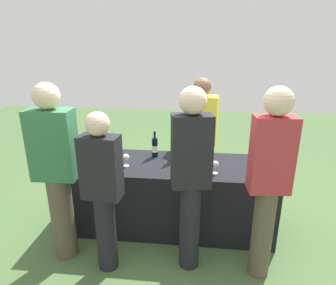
# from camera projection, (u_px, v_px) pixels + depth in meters

# --- Properties ---
(ground_plane) EXTENTS (12.00, 12.00, 0.00)m
(ground_plane) POSITION_uv_depth(u_px,v_px,m) (168.00, 223.00, 3.57)
(ground_plane) COLOR #476638
(tasting_table) EXTENTS (2.33, 0.79, 0.78)m
(tasting_table) POSITION_uv_depth(u_px,v_px,m) (168.00, 195.00, 3.44)
(tasting_table) COLOR black
(tasting_table) RESTS_ON ground_plane
(wine_bottle_0) EXTENTS (0.07, 0.07, 0.32)m
(wine_bottle_0) POSITION_uv_depth(u_px,v_px,m) (93.00, 146.00, 3.51)
(wine_bottle_0) COLOR black
(wine_bottle_0) RESTS_ON tasting_table
(wine_bottle_1) EXTENTS (0.08, 0.08, 0.29)m
(wine_bottle_1) POSITION_uv_depth(u_px,v_px,m) (107.00, 148.00, 3.49)
(wine_bottle_1) COLOR black
(wine_bottle_1) RESTS_ON tasting_table
(wine_bottle_2) EXTENTS (0.07, 0.07, 0.31)m
(wine_bottle_2) POSITION_uv_depth(u_px,v_px,m) (155.00, 147.00, 3.47)
(wine_bottle_2) COLOR black
(wine_bottle_2) RESTS_ON tasting_table
(wine_bottle_3) EXTENTS (0.07, 0.07, 0.32)m
(wine_bottle_3) POSITION_uv_depth(u_px,v_px,m) (174.00, 151.00, 3.34)
(wine_bottle_3) COLOR black
(wine_bottle_3) RESTS_ON tasting_table
(wine_glass_0) EXTENTS (0.07, 0.07, 0.14)m
(wine_glass_0) POSITION_uv_depth(u_px,v_px,m) (126.00, 158.00, 3.22)
(wine_glass_0) COLOR silver
(wine_glass_0) RESTS_ON tasting_table
(wine_glass_1) EXTENTS (0.07, 0.07, 0.15)m
(wine_glass_1) POSITION_uv_depth(u_px,v_px,m) (197.00, 159.00, 3.15)
(wine_glass_1) COLOR silver
(wine_glass_1) RESTS_ON tasting_table
(wine_glass_2) EXTENTS (0.07, 0.07, 0.14)m
(wine_glass_2) POSITION_uv_depth(u_px,v_px,m) (215.00, 164.00, 3.04)
(wine_glass_2) COLOR silver
(wine_glass_2) RESTS_ON tasting_table
(ice_bucket) EXTENTS (0.21, 0.21, 0.19)m
(ice_bucket) POSITION_uv_depth(u_px,v_px,m) (107.00, 154.00, 3.32)
(ice_bucket) COLOR silver
(ice_bucket) RESTS_ON tasting_table
(server_pouring) EXTENTS (0.44, 0.28, 1.66)m
(server_pouring) POSITION_uv_depth(u_px,v_px,m) (200.00, 137.00, 3.84)
(server_pouring) COLOR brown
(server_pouring) RESTS_ON ground_plane
(guest_0) EXTENTS (0.41, 0.24, 1.76)m
(guest_0) POSITION_uv_depth(u_px,v_px,m) (56.00, 169.00, 2.75)
(guest_0) COLOR brown
(guest_0) RESTS_ON ground_plane
(guest_1) EXTENTS (0.36, 0.22, 1.54)m
(guest_1) POSITION_uv_depth(u_px,v_px,m) (103.00, 188.00, 2.62)
(guest_1) COLOR black
(guest_1) RESTS_ON ground_plane
(guest_2) EXTENTS (0.38, 0.25, 1.75)m
(guest_2) POSITION_uv_depth(u_px,v_px,m) (191.00, 173.00, 2.60)
(guest_2) COLOR black
(guest_2) RESTS_ON ground_plane
(guest_3) EXTENTS (0.36, 0.24, 1.76)m
(guest_3) POSITION_uv_depth(u_px,v_px,m) (269.00, 178.00, 2.49)
(guest_3) COLOR brown
(guest_3) RESTS_ON ground_plane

